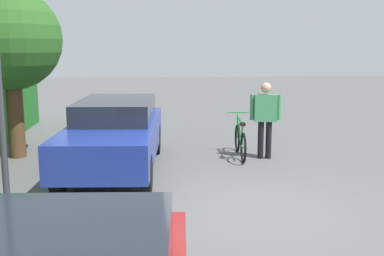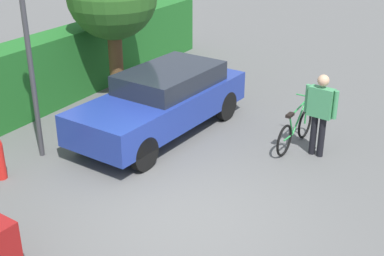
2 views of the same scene
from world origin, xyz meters
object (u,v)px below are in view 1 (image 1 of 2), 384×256
(bicycle, at_px, (240,141))
(person_rider, at_px, (265,114))
(parked_car_far, at_px, (115,133))
(tree_kerbside, at_px, (10,41))

(bicycle, height_order, person_rider, person_rider)
(parked_car_far, distance_m, tree_kerbside, 3.19)
(parked_car_far, distance_m, person_rider, 3.31)
(bicycle, xyz_separation_m, tree_kerbside, (0.49, 5.00, 2.22))
(parked_car_far, height_order, tree_kerbside, tree_kerbside)
(bicycle, distance_m, tree_kerbside, 5.49)
(bicycle, distance_m, person_rider, 0.83)
(tree_kerbside, bearing_deg, parked_car_far, -119.59)
(parked_car_far, distance_m, bicycle, 2.87)
(bicycle, relative_size, person_rider, 0.99)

